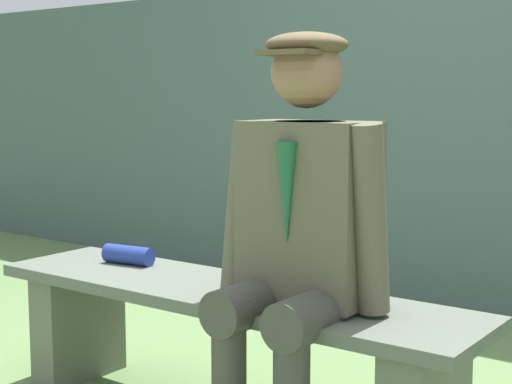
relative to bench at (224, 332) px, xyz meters
The scene contains 4 objects.
bench is the anchor object (origin of this frame).
seated_man 0.56m from the bench, behind, with size 0.60×0.57×1.37m.
rolled_magazine 0.59m from the bench, ahead, with size 0.08×0.08×0.21m, color navy.
stadium_wall 2.16m from the bench, 90.00° to the right, with size 12.00×0.24×1.84m, color #445855.
Camera 1 is at (-1.68, 2.11, 1.18)m, focal length 54.86 mm.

